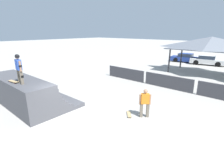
{
  "coord_description": "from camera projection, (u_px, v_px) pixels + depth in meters",
  "views": [
    {
      "loc": [
        7.02,
        -4.95,
        4.45
      ],
      "look_at": [
        -0.5,
        3.57,
        0.96
      ],
      "focal_mm": 28.0,
      "sensor_mm": 36.0,
      "label": 1
    }
  ],
  "objects": [
    {
      "name": "ground_plane",
      "position": [
        75.0,
        118.0,
        9.29
      ],
      "size": [
        160.0,
        160.0,
        0.0
      ],
      "primitive_type": "plane",
      "color": "#ADA8A0"
    },
    {
      "name": "quarter_pipe_ramp",
      "position": [
        26.0,
        93.0,
        10.77
      ],
      "size": [
        5.78,
        3.37,
        1.75
      ],
      "color": "#4C4C51",
      "rests_on": "ground"
    },
    {
      "name": "skater_on_deck",
      "position": [
        19.0,
        67.0,
        9.01
      ],
      "size": [
        0.66,
        0.23,
        1.56
      ],
      "rotation": [
        0.0,
        0.0,
        -0.07
      ],
      "color": "#6B6051",
      "rests_on": "quarter_pipe_ramp"
    },
    {
      "name": "skateboard_on_deck",
      "position": [
        14.0,
        81.0,
        9.46
      ],
      "size": [
        0.82,
        0.29,
        0.09
      ],
      "rotation": [
        0.0,
        0.0,
        0.12
      ],
      "color": "red",
      "rests_on": "quarter_pipe_ramp"
    },
    {
      "name": "bystander_walking",
      "position": [
        145.0,
        102.0,
        9.15
      ],
      "size": [
        0.54,
        0.49,
        1.57
      ],
      "rotation": [
        0.0,
        0.0,
        3.87
      ],
      "color": "#6B6051",
      "rests_on": "ground"
    },
    {
      "name": "skateboard_on_ground",
      "position": [
        129.0,
        114.0,
        9.55
      ],
      "size": [
        0.67,
        0.72,
        0.09
      ],
      "rotation": [
        0.0,
        0.0,
        5.44
      ],
      "color": "blue",
      "rests_on": "ground"
    },
    {
      "name": "barrier_fence",
      "position": [
        168.0,
        82.0,
        13.95
      ],
      "size": [
        12.43,
        0.12,
        1.05
      ],
      "color": "#3D3D42",
      "rests_on": "ground"
    },
    {
      "name": "pavilion_shelter",
      "position": [
        211.0,
        44.0,
        17.6
      ],
      "size": [
        8.15,
        4.11,
        3.87
      ],
      "color": "#2D2D33",
      "rests_on": "ground"
    },
    {
      "name": "parked_car_blue",
      "position": [
        186.0,
        58.0,
        25.48
      ],
      "size": [
        4.23,
        1.98,
        1.27
      ],
      "rotation": [
        0.0,
        0.0,
        0.08
      ],
      "color": "navy",
      "rests_on": "ground"
    },
    {
      "name": "parked_car_white",
      "position": [
        207.0,
        60.0,
        23.49
      ],
      "size": [
        4.43,
        2.32,
        1.27
      ],
      "rotation": [
        0.0,
        0.0,
        0.16
      ],
      "color": "silver",
      "rests_on": "ground"
    }
  ]
}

